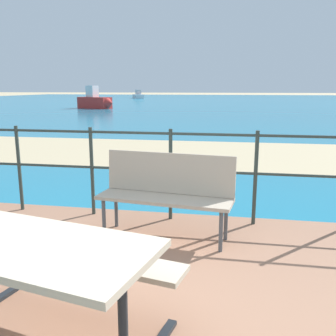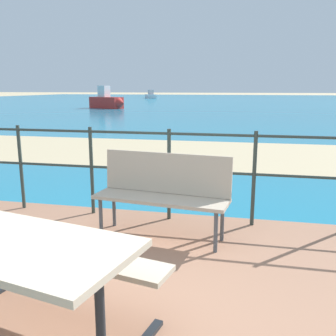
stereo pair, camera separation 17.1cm
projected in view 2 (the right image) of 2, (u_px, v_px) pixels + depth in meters
The scene contains 7 objects.
sea_water at pixel (243, 103), 40.46m from camera, with size 90.00×90.00×0.01m, color teal.
beach_strip at pixel (211, 154), 9.30m from camera, with size 54.00×4.26×0.01m, color tan.
picnic_table at pixel (2, 270), 2.08m from camera, with size 1.79×1.62×0.76m.
park_bench at pixel (163, 188), 3.94m from camera, with size 1.45×0.59×0.88m.
railing_fence at pixel (169, 165), 4.41m from camera, with size 5.94×0.04×1.09m.
boat_near at pixel (107, 101), 29.52m from camera, with size 3.44×2.24×1.76m.
boat_mid at pixel (151, 96), 57.63m from camera, with size 2.46×3.66×1.27m.
Camera 2 is at (0.92, -1.82, 1.62)m, focal length 40.00 mm.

